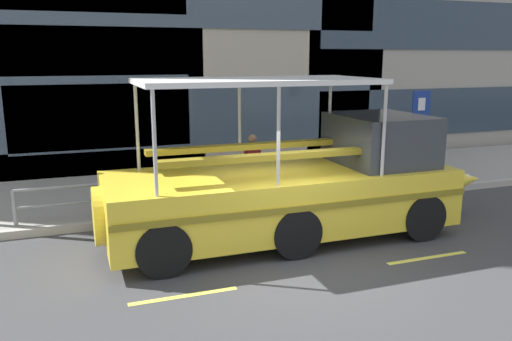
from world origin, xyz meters
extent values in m
plane|color=#3D3D3F|center=(0.00, 0.00, 0.00)|extent=(120.00, 120.00, 0.00)
cube|color=#99968E|center=(0.00, 5.60, 0.09)|extent=(32.00, 4.80, 0.18)
cube|color=#B2ADA3|center=(0.00, 3.11, 0.09)|extent=(32.00, 0.18, 0.18)
cube|color=#DBD64C|center=(-2.40, -0.87, 0.00)|extent=(1.80, 0.12, 0.01)
cube|color=#DBD64C|center=(2.40, -0.87, 0.00)|extent=(1.80, 0.12, 0.01)
cube|color=#3D4C5B|center=(0.49, 8.37, 1.93)|extent=(12.50, 0.06, 2.12)
cube|color=#2D3D4C|center=(9.54, 8.37, 1.67)|extent=(9.79, 0.06, 1.83)
cube|color=#2D3D4C|center=(9.54, 8.37, 5.00)|extent=(9.79, 0.06, 1.83)
cylinder|color=gray|center=(0.49, 3.45, 0.96)|extent=(11.42, 0.07, 0.07)
cylinder|color=gray|center=(0.49, 3.45, 0.57)|extent=(11.42, 0.06, 0.06)
cylinder|color=gray|center=(-5.22, 3.45, 0.57)|extent=(0.09, 0.09, 0.78)
cylinder|color=gray|center=(-3.32, 3.45, 0.57)|extent=(0.09, 0.09, 0.78)
cylinder|color=gray|center=(-1.42, 3.45, 0.57)|extent=(0.09, 0.09, 0.78)
cylinder|color=gray|center=(0.49, 3.45, 0.57)|extent=(0.09, 0.09, 0.78)
cylinder|color=gray|center=(2.39, 3.45, 0.57)|extent=(0.09, 0.09, 0.78)
cylinder|color=gray|center=(4.30, 3.45, 0.57)|extent=(0.09, 0.09, 0.78)
cylinder|color=gray|center=(6.20, 3.45, 0.57)|extent=(0.09, 0.09, 0.78)
cylinder|color=#4C4F54|center=(5.66, 3.92, 1.50)|extent=(0.08, 0.08, 2.65)
cube|color=navy|center=(5.66, 3.87, 2.48)|extent=(0.60, 0.04, 0.76)
cube|color=white|center=(5.66, 3.85, 2.48)|extent=(0.24, 0.01, 0.36)
cube|color=yellow|center=(0.18, 1.22, 0.87)|extent=(7.32, 2.60, 1.19)
cone|color=yellow|center=(4.67, 1.22, 0.87)|extent=(1.65, 1.13, 1.13)
cylinder|color=yellow|center=(-3.48, 1.22, 0.87)|extent=(0.37, 1.13, 1.13)
cube|color=olive|center=(0.18, -0.10, 1.02)|extent=(7.32, 0.04, 0.12)
sphere|color=white|center=(5.08, 1.22, 0.92)|extent=(0.22, 0.22, 0.22)
cube|color=#33383D|center=(2.56, 1.22, 2.01)|extent=(1.83, 2.18, 1.09)
cube|color=silver|center=(-0.37, 1.22, 3.35)|extent=(4.76, 2.39, 0.10)
cylinder|color=#B2B2B7|center=(1.89, 2.37, 2.38)|extent=(0.07, 0.07, 1.83)
cylinder|color=#B2B2B7|center=(1.89, 0.08, 2.38)|extent=(0.07, 0.07, 1.83)
cylinder|color=#B2B2B7|center=(-0.37, 2.37, 2.38)|extent=(0.07, 0.07, 1.83)
cylinder|color=#B2B2B7|center=(-0.37, 0.08, 2.38)|extent=(0.07, 0.07, 1.83)
cylinder|color=#B2B2B7|center=(-2.63, 2.37, 2.38)|extent=(0.07, 0.07, 1.83)
cylinder|color=#B2B2B7|center=(-2.63, 0.08, 2.38)|extent=(0.07, 0.07, 1.83)
cube|color=olive|center=(-0.37, 1.85, 1.92)|extent=(4.38, 0.28, 0.12)
cube|color=olive|center=(-0.37, 0.60, 1.92)|extent=(4.38, 0.28, 0.12)
cylinder|color=black|center=(2.93, 2.42, 0.50)|extent=(1.00, 0.28, 1.00)
cylinder|color=black|center=(2.93, 0.03, 0.50)|extent=(1.00, 0.28, 1.00)
cylinder|color=black|center=(0.00, 2.42, 0.50)|extent=(1.00, 0.28, 1.00)
cylinder|color=black|center=(0.00, 0.03, 0.50)|extent=(1.00, 0.28, 1.00)
cylinder|color=black|center=(-2.56, 2.42, 0.50)|extent=(1.00, 0.28, 1.00)
cylinder|color=black|center=(-2.56, 0.03, 0.50)|extent=(1.00, 0.28, 1.00)
cylinder|color=black|center=(4.13, 4.46, 0.56)|extent=(0.10, 0.10, 0.76)
cylinder|color=black|center=(4.03, 4.35, 0.56)|extent=(0.10, 0.10, 0.76)
cube|color=#236B47|center=(4.08, 4.40, 1.21)|extent=(0.32, 0.32, 0.54)
cylinder|color=#236B47|center=(4.21, 4.54, 1.19)|extent=(0.07, 0.07, 0.49)
cylinder|color=#236B47|center=(3.95, 4.26, 1.19)|extent=(0.07, 0.07, 0.49)
sphere|color=#936B4C|center=(4.08, 4.40, 1.61)|extent=(0.21, 0.21, 0.21)
cylinder|color=#47423D|center=(0.46, 4.07, 0.59)|extent=(0.10, 0.10, 0.82)
cylinder|color=#47423D|center=(0.63, 4.07, 0.59)|extent=(0.10, 0.10, 0.82)
cube|color=maroon|center=(0.54, 4.07, 1.29)|extent=(0.32, 0.19, 0.58)
cylinder|color=maroon|center=(0.34, 4.08, 1.26)|extent=(0.07, 0.07, 0.52)
cylinder|color=maroon|center=(0.75, 4.06, 1.26)|extent=(0.07, 0.07, 0.52)
sphere|color=#936B4C|center=(0.54, 4.07, 1.71)|extent=(0.22, 0.22, 0.22)
camera|label=1|loc=(-3.96, -8.59, 3.83)|focal=36.29mm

